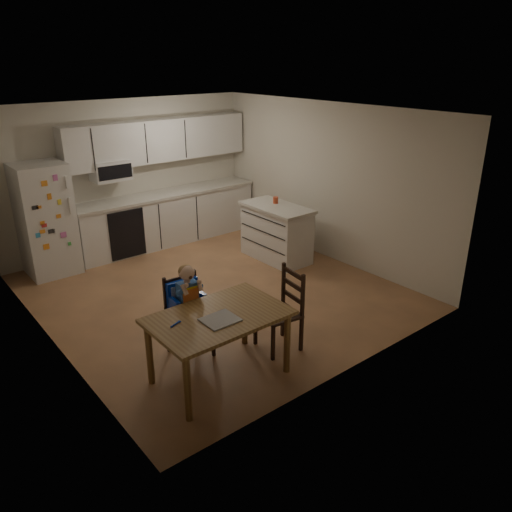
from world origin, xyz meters
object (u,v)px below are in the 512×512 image
object	(u,v)px
kitchen_island	(276,232)
dining_table	(219,324)
red_cup	(276,200)
chair_side	(286,304)
refrigerator	(46,220)
chair_booster	(187,300)

from	to	relation	value
kitchen_island	dining_table	size ratio (longest dim) A/B	0.89
kitchen_island	red_cup	bearing A→B (deg)	56.26
dining_table	chair_side	size ratio (longest dim) A/B	1.45
refrigerator	dining_table	bearing A→B (deg)	-83.61
chair_side	chair_booster	bearing A→B (deg)	-113.32
red_cup	dining_table	distance (m)	3.54
dining_table	chair_booster	size ratio (longest dim) A/B	1.27
red_cup	dining_table	xyz separation A→B (m)	(-2.72, -2.25, -0.32)
chair_side	kitchen_island	bearing A→B (deg)	149.26
refrigerator	chair_side	bearing A→B (deg)	-70.30
refrigerator	red_cup	size ratio (longest dim) A/B	16.01
dining_table	chair_side	xyz separation A→B (m)	(0.94, 0.04, -0.10)
kitchen_island	red_cup	world-z (taller)	red_cup
refrigerator	chair_side	xyz separation A→B (m)	(1.38, -3.85, -0.31)
kitchen_island	dining_table	bearing A→B (deg)	-141.15
kitchen_island	dining_table	xyz separation A→B (m)	(-2.63, -2.12, 0.18)
red_cup	dining_table	world-z (taller)	red_cup
kitchen_island	chair_side	distance (m)	2.68
refrigerator	kitchen_island	bearing A→B (deg)	-29.99
kitchen_island	red_cup	distance (m)	0.52
dining_table	refrigerator	bearing A→B (deg)	96.39
chair_booster	dining_table	bearing A→B (deg)	-87.03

